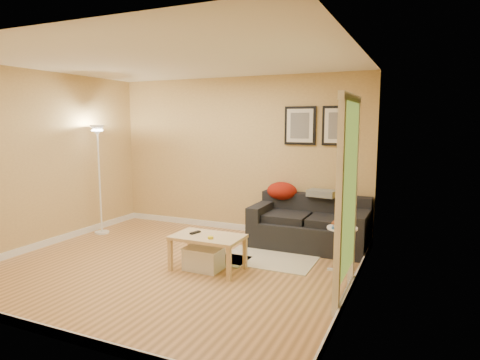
{
  "coord_description": "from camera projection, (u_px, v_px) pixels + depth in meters",
  "views": [
    {
      "loc": [
        2.91,
        -4.41,
        1.85
      ],
      "look_at": [
        0.55,
        0.85,
        1.05
      ],
      "focal_mm": 31.12,
      "sensor_mm": 36.0,
      "label": 1
    }
  ],
  "objects": [
    {
      "name": "side_table",
      "position": [
        341.0,
        250.0,
        5.15
      ],
      "size": [
        0.37,
        0.37,
        0.57
      ],
      "primitive_type": null,
      "color": "white",
      "rests_on": "ground"
    },
    {
      "name": "coffee_table",
      "position": [
        208.0,
        253.0,
        5.24
      ],
      "size": [
        0.93,
        0.62,
        0.44
      ],
      "primitive_type": null,
      "rotation": [
        0.0,
        0.0,
        -0.09
      ],
      "color": "#DDBC86",
      "rests_on": "ground"
    },
    {
      "name": "floor_lamp",
      "position": [
        100.0,
        183.0,
        6.88
      ],
      "size": [
        0.24,
        0.24,
        1.82
      ],
      "primitive_type": null,
      "color": "white",
      "rests_on": "ground"
    },
    {
      "name": "wall_left",
      "position": [
        44.0,
        160.0,
        6.16
      ],
      "size": [
        0.0,
        4.0,
        4.0
      ],
      "primitive_type": "plane",
      "rotation": [
        1.57,
        0.0,
        1.57
      ],
      "color": "tan",
      "rests_on": "ground"
    },
    {
      "name": "baseboard_right",
      "position": [
        350.0,
        290.0,
        4.5
      ],
      "size": [
        0.02,
        4.0,
        0.1
      ],
      "primitive_type": "cube",
      "color": "white",
      "rests_on": "ground"
    },
    {
      "name": "red_throw",
      "position": [
        282.0,
        191.0,
        6.6
      ],
      "size": [
        0.48,
        0.36,
        0.28
      ],
      "primitive_type": null,
      "color": "maroon",
      "rests_on": "sofa"
    },
    {
      "name": "storage_bin",
      "position": [
        204.0,
        258.0,
        5.26
      ],
      "size": [
        0.47,
        0.34,
        0.29
      ],
      "primitive_type": null,
      "color": "white",
      "rests_on": "ground"
    },
    {
      "name": "remote_control",
      "position": [
        195.0,
        233.0,
        5.32
      ],
      "size": [
        0.09,
        0.17,
        0.02
      ],
      "primitive_type": "cube",
      "rotation": [
        0.0,
        0.0,
        -0.25
      ],
      "color": "black",
      "rests_on": "coffee_table"
    },
    {
      "name": "baseboard_back",
      "position": [
        238.0,
        227.0,
        7.21
      ],
      "size": [
        4.5,
        0.02,
        0.1
      ],
      "primitive_type": "cube",
      "color": "white",
      "rests_on": "ground"
    },
    {
      "name": "doorway",
      "position": [
        347.0,
        204.0,
        4.25
      ],
      "size": [
        0.12,
        1.01,
        2.13
      ],
      "primitive_type": null,
      "color": "white",
      "rests_on": "ground"
    },
    {
      "name": "baseboard_front",
      "position": [
        49.0,
        331.0,
        3.62
      ],
      "size": [
        4.5,
        0.02,
        0.1
      ],
      "primitive_type": "cube",
      "color": "white",
      "rests_on": "ground"
    },
    {
      "name": "framed_print_right",
      "position": [
        339.0,
        126.0,
        6.28
      ],
      "size": [
        0.5,
        0.04,
        0.6
      ],
      "primitive_type": null,
      "color": "black",
      "rests_on": "wall_back"
    },
    {
      "name": "sofa",
      "position": [
        309.0,
        222.0,
        6.19
      ],
      "size": [
        1.7,
        0.9,
        0.75
      ],
      "primitive_type": null,
      "color": "black",
      "rests_on": "ground"
    },
    {
      "name": "tape_roll",
      "position": [
        210.0,
        238.0,
        5.07
      ],
      "size": [
        0.07,
        0.07,
        0.03
      ],
      "primitive_type": "cylinder",
      "color": "yellow",
      "rests_on": "coffee_table"
    },
    {
      "name": "plaid_throw",
      "position": [
        322.0,
        193.0,
        6.33
      ],
      "size": [
        0.45,
        0.32,
        0.1
      ],
      "primitive_type": null,
      "rotation": [
        0.0,
        0.0,
        -0.14
      ],
      "color": "tan",
      "rests_on": "sofa"
    },
    {
      "name": "floor",
      "position": [
        175.0,
        265.0,
        5.42
      ],
      "size": [
        4.5,
        4.5,
        0.0
      ],
      "primitive_type": "plane",
      "color": "tan",
      "rests_on": "ground"
    },
    {
      "name": "book_stack",
      "position": [
        341.0,
        224.0,
        5.09
      ],
      "size": [
        0.21,
        0.26,
        0.08
      ],
      "primitive_type": null,
      "rotation": [
        0.0,
        0.0,
        -0.09
      ],
      "color": "#34639C",
      "rests_on": "side_table"
    },
    {
      "name": "wall_right",
      "position": [
        355.0,
        176.0,
        4.33
      ],
      "size": [
        0.0,
        4.0,
        4.0
      ],
      "primitive_type": "plane",
      "rotation": [
        1.57,
        0.0,
        -1.57
      ],
      "color": "tan",
      "rests_on": "ground"
    },
    {
      "name": "baseboard_left",
      "position": [
        50.0,
        242.0,
        6.32
      ],
      "size": [
        0.02,
        4.0,
        0.1
      ],
      "primitive_type": "cube",
      "color": "white",
      "rests_on": "ground"
    },
    {
      "name": "framed_print_left",
      "position": [
        300.0,
        126.0,
        6.52
      ],
      "size": [
        0.5,
        0.04,
        0.6
      ],
      "primitive_type": null,
      "color": "black",
      "rests_on": "wall_back"
    },
    {
      "name": "wall_back",
      "position": [
        238.0,
        155.0,
        7.05
      ],
      "size": [
        4.5,
        0.0,
        4.5
      ],
      "primitive_type": "plane",
      "rotation": [
        1.57,
        0.0,
        0.0
      ],
      "color": "tan",
      "rests_on": "ground"
    },
    {
      "name": "ceiling",
      "position": [
        170.0,
        60.0,
        5.06
      ],
      "size": [
        4.5,
        4.5,
        0.0
      ],
      "primitive_type": "plane",
      "rotation": [
        3.14,
        0.0,
        0.0
      ],
      "color": "white",
      "rests_on": "wall_back"
    },
    {
      "name": "wall_front",
      "position": [
        38.0,
        189.0,
        3.44
      ],
      "size": [
        4.5,
        0.0,
        4.5
      ],
      "primitive_type": "plane",
      "rotation": [
        -1.57,
        0.0,
        0.0
      ],
      "color": "tan",
      "rests_on": "ground"
    },
    {
      "name": "area_rug",
      "position": [
        269.0,
        259.0,
        5.66
      ],
      "size": [
        1.25,
        0.85,
        0.01
      ],
      "primitive_type": "cube",
      "color": "beige",
      "rests_on": "ground"
    },
    {
      "name": "green_runner",
      "position": [
        222.0,
        259.0,
        5.66
      ],
      "size": [
        0.7,
        0.5,
        0.01
      ],
      "primitive_type": "cube",
      "color": "#668C4C",
      "rests_on": "ground"
    }
  ]
}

